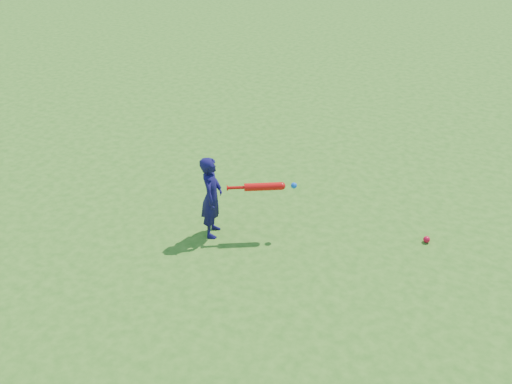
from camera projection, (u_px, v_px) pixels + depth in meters
ground at (172, 223)px, 6.82m from camera, size 80.00×80.00×0.00m
child at (212, 197)px, 6.40m from camera, size 0.34×0.41×0.99m
ground_ball_red at (427, 239)px, 6.47m from camera, size 0.08×0.08×0.08m
bat_swing at (266, 187)px, 6.32m from camera, size 0.70×0.43×0.09m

